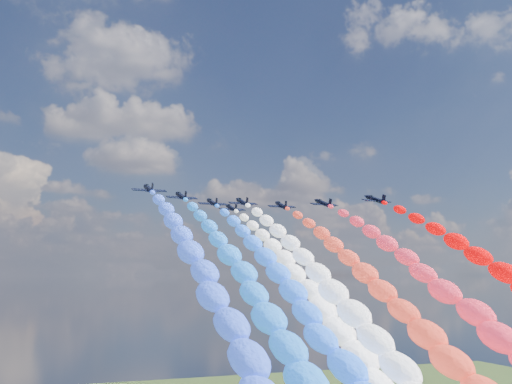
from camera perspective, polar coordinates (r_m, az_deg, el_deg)
name	(u,v)px	position (r m, az deg, el deg)	size (l,w,h in m)	color
jet_0	(149,189)	(146.08, -9.71, 0.29)	(7.81, 10.47, 2.31)	black
trail_0	(208,303)	(97.48, -4.35, -10.06)	(6.14, 95.08, 51.49)	blue
jet_1	(181,196)	(158.57, -6.80, -0.38)	(7.81, 10.47, 2.31)	black
trail_1	(248,300)	(110.79, -0.74, -9.79)	(6.14, 95.08, 51.49)	blue
jet_2	(212,203)	(171.62, -3.99, -0.97)	(7.81, 10.47, 2.31)	black
trail_2	(284,297)	(124.74, 2.53, -9.53)	(6.14, 95.08, 51.49)	#2262FF
jet_3	(242,202)	(170.03, -1.25, -0.92)	(7.81, 10.47, 2.31)	black
trail_3	(326,298)	(124.16, 6.40, -9.50)	(6.14, 95.08, 51.49)	white
jet_4	(232,208)	(185.26, -2.24, -1.47)	(7.81, 10.47, 2.31)	black
trail_4	(302,295)	(138.99, 4.23, -9.32)	(6.14, 95.08, 51.49)	white
jet_5	(281,205)	(178.07, 2.31, -1.22)	(7.81, 10.47, 2.31)	black
trail_5	(375,296)	(133.66, 10.72, -9.28)	(6.14, 95.08, 51.49)	red
jet_6	(323,203)	(173.76, 6.14, -1.02)	(7.81, 10.47, 2.31)	black
trail_6	(437,297)	(131.21, 16.10, -9.15)	(6.14, 95.08, 51.49)	red
jet_7	(375,199)	(167.21, 10.79, -0.67)	(7.81, 10.47, 2.31)	black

